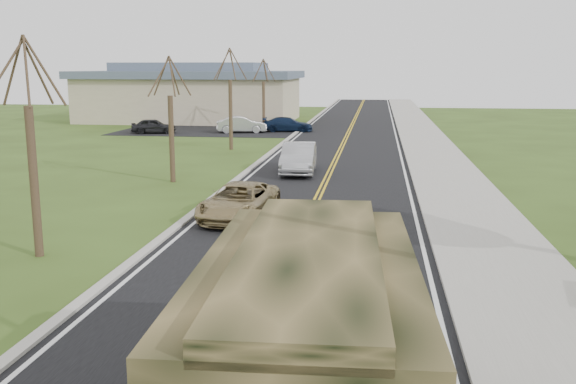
# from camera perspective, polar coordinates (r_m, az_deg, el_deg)

# --- Properties ---
(road) EXTENTS (8.00, 120.00, 0.01)m
(road) POSITION_cam_1_polar(r_m,az_deg,el_deg) (46.58, 5.06, 4.56)
(road) COLOR black
(road) RESTS_ON ground
(curb_right) EXTENTS (0.30, 120.00, 0.12)m
(curb_right) POSITION_cam_1_polar(r_m,az_deg,el_deg) (46.55, 10.19, 4.50)
(curb_right) COLOR #9E998E
(curb_right) RESTS_ON ground
(sidewalk_right) EXTENTS (3.20, 120.00, 0.10)m
(sidewalk_right) POSITION_cam_1_polar(r_m,az_deg,el_deg) (46.65, 12.34, 4.42)
(sidewalk_right) COLOR #9E998E
(sidewalk_right) RESTS_ON ground
(curb_left) EXTENTS (0.30, 120.00, 0.10)m
(curb_left) POSITION_cam_1_polar(r_m,az_deg,el_deg) (46.96, -0.02, 4.72)
(curb_left) COLOR #9E998E
(curb_left) RESTS_ON ground
(bare_tree_a) EXTENTS (1.93, 2.26, 6.08)m
(bare_tree_a) POSITION_cam_1_polar(r_m,az_deg,el_deg) (18.90, -21.76, 2.35)
(bare_tree_a) COLOR #38281C
(bare_tree_a) RESTS_ON ground
(bare_tree_b) EXTENTS (1.83, 2.14, 5.73)m
(bare_tree_b) POSITION_cam_1_polar(r_m,az_deg,el_deg) (29.86, -10.34, 5.58)
(bare_tree_b) COLOR #38281C
(bare_tree_b) RESTS_ON ground
(bare_tree_c) EXTENTS (2.04, 2.39, 6.42)m
(bare_tree_c) POSITION_cam_1_polar(r_m,az_deg,el_deg) (41.37, -5.14, 7.60)
(bare_tree_c) COLOR #38281C
(bare_tree_c) RESTS_ON ground
(bare_tree_d) EXTENTS (1.88, 2.20, 5.91)m
(bare_tree_d) POSITION_cam_1_polar(r_m,az_deg,el_deg) (53.12, -2.18, 8.15)
(bare_tree_d) COLOR #38281C
(bare_tree_d) RESTS_ON ground
(commercial_building) EXTENTS (25.50, 21.50, 5.65)m
(commercial_building) POSITION_cam_1_polar(r_m,az_deg,el_deg) (64.89, -8.53, 8.68)
(commercial_building) COLOR tan
(commercial_building) RESTS_ON ground
(military_truck) EXTENTS (2.61, 6.75, 3.32)m
(military_truck) POSITION_cam_1_polar(r_m,az_deg,el_deg) (8.01, 2.08, -13.47)
(military_truck) COLOR black
(military_truck) RESTS_ON ground
(suv_champagne) EXTENTS (2.46, 4.61, 1.23)m
(suv_champagne) POSITION_cam_1_polar(r_m,az_deg,el_deg) (22.44, -4.38, -0.84)
(suv_champagne) COLOR #978355
(suv_champagne) RESTS_ON ground
(sedan_silver) EXTENTS (1.84, 4.66, 1.51)m
(sedan_silver) POSITION_cam_1_polar(r_m,az_deg,el_deg) (32.08, 0.95, 3.03)
(sedan_silver) COLOR #AFAFB4
(sedan_silver) RESTS_ON ground
(lot_car_dark) EXTENTS (3.76, 2.26, 1.20)m
(lot_car_dark) POSITION_cam_1_polar(r_m,az_deg,el_deg) (52.53, -11.86, 5.76)
(lot_car_dark) COLOR black
(lot_car_dark) RESTS_ON ground
(lot_car_silver) EXTENTS (4.25, 2.21, 1.33)m
(lot_car_silver) POSITION_cam_1_polar(r_m,az_deg,el_deg) (52.18, -4.14, 6.00)
(lot_car_silver) COLOR silver
(lot_car_silver) RESTS_ON ground
(lot_car_navy) EXTENTS (4.26, 2.09, 1.19)m
(lot_car_navy) POSITION_cam_1_polar(r_m,az_deg,el_deg) (53.00, -0.01, 6.03)
(lot_car_navy) COLOR #0E1B35
(lot_car_navy) RESTS_ON ground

